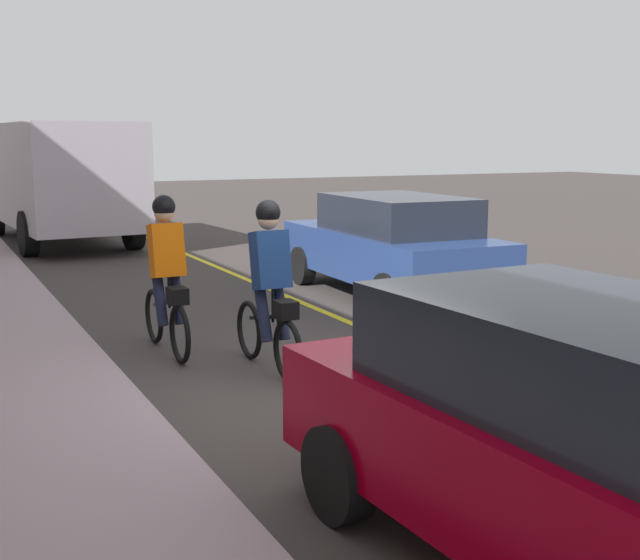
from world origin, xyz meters
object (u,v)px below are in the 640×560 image
object	(u,v)px
cyclist_follow	(270,288)
patrol_sedan	(392,244)
box_truck_background	(61,177)
cyclist_lead	(167,276)
parked_sedan_rear	(613,448)

from	to	relation	value
cyclist_follow	patrol_sedan	world-z (taller)	cyclist_follow
patrol_sedan	box_truck_background	world-z (taller)	box_truck_background
cyclist_lead	cyclist_follow	bearing A→B (deg)	-147.84
patrol_sedan	parked_sedan_rear	bearing A→B (deg)	158.56
cyclist_follow	parked_sedan_rear	xyz separation A→B (m)	(-4.78, 0.02, -0.09)
cyclist_follow	patrol_sedan	xyz separation A→B (m)	(3.12, -3.36, -0.09)
parked_sedan_rear	box_truck_background	world-z (taller)	box_truck_background
cyclist_lead	patrol_sedan	world-z (taller)	cyclist_lead
parked_sedan_rear	cyclist_follow	bearing A→B (deg)	176.87
cyclist_follow	box_truck_background	bearing A→B (deg)	0.37
cyclist_follow	patrol_sedan	size ratio (longest dim) A/B	0.41
parked_sedan_rear	cyclist_lead	bearing A→B (deg)	-175.78
patrol_sedan	parked_sedan_rear	distance (m)	8.60
cyclist_follow	parked_sedan_rear	distance (m)	4.79
box_truck_background	patrol_sedan	bearing A→B (deg)	-162.09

